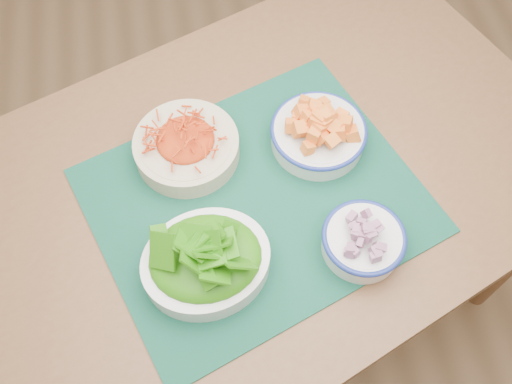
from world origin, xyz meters
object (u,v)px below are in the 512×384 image
at_px(table, 269,192).
at_px(carrot_bowl, 186,144).
at_px(squash_bowl, 319,129).
at_px(lettuce_bowl, 206,259).
at_px(placemat, 256,200).
at_px(onion_bowl, 364,239).

height_order(table, carrot_bowl, carrot_bowl).
bearing_deg(squash_bowl, carrot_bowl, 176.32).
bearing_deg(squash_bowl, lettuce_bowl, -137.53).
bearing_deg(placemat, squash_bowl, 17.59).
bearing_deg(squash_bowl, placemat, -142.97).
bearing_deg(carrot_bowl, onion_bowl, -41.99).
height_order(carrot_bowl, squash_bowl, squash_bowl).
xyz_separation_m(table, carrot_bowl, (-0.16, 0.06, 0.13)).
distance_m(placemat, lettuce_bowl, 0.18).
xyz_separation_m(table, lettuce_bowl, (-0.15, -0.19, 0.15)).
bearing_deg(onion_bowl, squash_bowl, 96.05).
bearing_deg(lettuce_bowl, table, 40.75).
height_order(lettuce_bowl, onion_bowl, lettuce_bowl).
height_order(table, squash_bowl, squash_bowl).
bearing_deg(lettuce_bowl, carrot_bowl, 80.63).
relative_size(squash_bowl, onion_bowl, 1.22).
relative_size(lettuce_bowl, onion_bowl, 1.40).
bearing_deg(squash_bowl, table, -156.85).
xyz_separation_m(table, onion_bowl, (0.13, -0.20, 0.14)).
height_order(table, lettuce_bowl, lettuce_bowl).
relative_size(placemat, onion_bowl, 3.23).
height_order(placemat, squash_bowl, squash_bowl).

